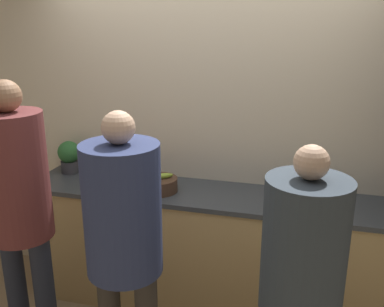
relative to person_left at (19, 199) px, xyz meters
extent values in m
cube|color=beige|center=(0.92, 1.10, 0.17)|extent=(5.20, 0.06, 2.60)
cube|color=tan|center=(0.92, 0.82, -0.67)|extent=(2.60, 0.56, 0.92)
cube|color=#383D42|center=(0.92, 0.82, -0.19)|extent=(2.63, 0.59, 0.03)
cylinder|color=#232838|center=(-0.11, 0.00, -0.69)|extent=(0.13, 0.13, 0.89)
cylinder|color=#232838|center=(0.11, 0.00, -0.69)|extent=(0.13, 0.13, 0.89)
cylinder|color=brown|center=(0.00, 0.00, 0.15)|extent=(0.38, 0.38, 0.78)
sphere|color=#936B4C|center=(0.00, 0.00, 0.63)|extent=(0.19, 0.19, 0.19)
cylinder|color=navy|center=(0.73, -0.10, 0.07)|extent=(0.42, 0.42, 0.73)
sphere|color=#DBAD89|center=(0.73, -0.10, 0.52)|extent=(0.17, 0.17, 0.17)
cylinder|color=#333D47|center=(1.68, -0.13, 0.00)|extent=(0.41, 0.41, 0.69)
sphere|color=#DBAD89|center=(1.68, -0.13, 0.42)|extent=(0.16, 0.16, 0.16)
cylinder|color=#4C3323|center=(0.63, 0.75, -0.12)|extent=(0.27, 0.27, 0.10)
ellipsoid|color=#99BC38|center=(0.67, 0.75, -0.05)|extent=(0.15, 0.12, 0.04)
cylinder|color=#ADA393|center=(0.07, 0.95, -0.11)|extent=(0.12, 0.12, 0.13)
cylinder|color=#99754C|center=(0.05, 0.95, -0.02)|extent=(0.01, 0.04, 0.18)
cylinder|color=#99754C|center=(0.08, 0.95, -0.02)|extent=(0.03, 0.04, 0.18)
cylinder|color=#99754C|center=(0.07, 0.94, -0.02)|extent=(0.04, 0.01, 0.18)
cylinder|color=red|center=(0.29, 0.65, -0.11)|extent=(0.06, 0.06, 0.13)
cylinder|color=red|center=(0.29, 0.65, -0.02)|extent=(0.03, 0.03, 0.04)
cylinder|color=black|center=(0.29, 0.65, 0.01)|extent=(0.03, 0.03, 0.01)
cylinder|color=gold|center=(0.37, 0.84, -0.12)|extent=(0.09, 0.09, 0.10)
cylinder|color=#3D3D42|center=(-0.21, 0.94, -0.13)|extent=(0.14, 0.14, 0.10)
sphere|color=#2D6B33|center=(-0.21, 0.94, 0.00)|extent=(0.18, 0.18, 0.18)
camera|label=1|loc=(1.63, -2.03, 1.03)|focal=40.00mm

